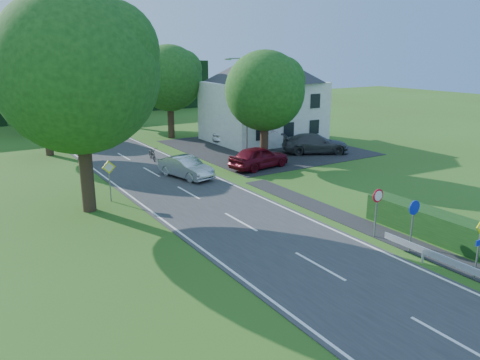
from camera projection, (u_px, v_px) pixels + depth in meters
road at (221, 211)px, 25.51m from camera, size 7.00×80.00×0.04m
parking_pad at (264, 147)px, 42.28m from camera, size 14.00×16.00×0.04m
line_edge_left at (166, 222)px, 23.83m from camera, size 0.12×80.00×0.01m
line_edge_right at (269, 201)px, 27.18m from camera, size 0.12×80.00×0.01m
line_centre at (221, 211)px, 25.51m from camera, size 0.12×80.00×0.01m
tree_main at (80, 104)px, 24.13m from camera, size 9.40×9.40×11.64m
tree_left_far at (44, 104)px, 38.08m from camera, size 7.00×7.00×8.58m
tree_right_far at (170, 92)px, 45.82m from camera, size 7.40×7.40×9.09m
tree_left_back at (27, 95)px, 48.18m from camera, size 6.60×6.60×8.07m
tree_right_back at (132, 94)px, 52.03m from camera, size 6.20×6.20×7.56m
tree_right_mid at (265, 108)px, 35.26m from camera, size 7.00×7.00×8.58m
treeline_right at (107, 87)px, 66.16m from camera, size 30.00×5.00×7.00m
house_white at (263, 95)px, 44.58m from camera, size 10.60×8.40×8.60m
streetlight at (245, 104)px, 36.62m from camera, size 2.03×0.18×8.00m
sign_roundabout at (413, 216)px, 19.94m from camera, size 0.64×0.08×2.37m
sign_speed_limit at (377, 202)px, 21.54m from camera, size 0.64×0.11×2.37m
sign_priority_left at (109, 173)px, 26.80m from camera, size 0.78×0.09×2.44m
moving_car at (186, 167)px, 32.03m from camera, size 2.54×4.66×1.46m
motorcycle at (152, 153)px, 37.24m from camera, size 1.02×2.09×1.05m
parked_car_red at (259, 157)px, 34.59m from camera, size 5.11×2.73×1.65m
parked_car_silver_a at (232, 135)px, 44.42m from camera, size 4.35×2.70×1.35m
parked_car_grey at (315, 143)px, 39.68m from camera, size 6.05×4.67×1.64m
parked_car_silver_b at (302, 134)px, 45.36m from camera, size 5.03×3.47×1.28m
parasol at (267, 140)px, 40.75m from camera, size 2.53×2.55×1.88m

